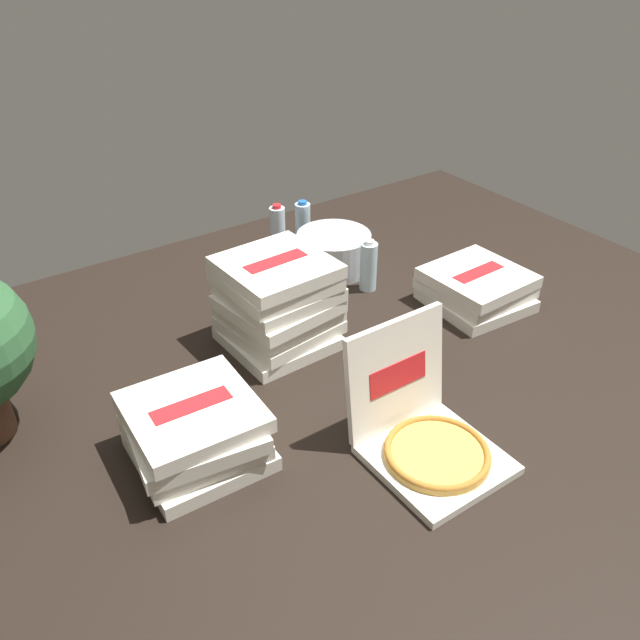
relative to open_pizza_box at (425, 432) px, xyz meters
name	(u,v)px	position (x,y,z in m)	size (l,w,h in m)	color
ground_plane	(340,369)	(0.04, 0.47, -0.08)	(3.20, 2.40, 0.02)	black
open_pizza_box	(425,432)	(0.00, 0.00, 0.00)	(0.34, 0.40, 0.37)	silver
pizza_stack_center_far	(278,303)	(-0.05, 0.71, 0.09)	(0.39, 0.39, 0.33)	silver
pizza_stack_right_far	(195,432)	(-0.54, 0.35, 0.02)	(0.39, 0.39, 0.19)	silver
pizza_stack_left_far	(476,288)	(0.72, 0.50, 0.00)	(0.36, 0.37, 0.14)	silver
ice_bucket	(334,251)	(0.44, 1.05, 0.01)	(0.31, 0.31, 0.16)	#B7BABF
water_bottle_0	(303,225)	(0.45, 1.31, 0.03)	(0.07, 0.07, 0.22)	silver
water_bottle_1	(278,229)	(0.33, 1.34, 0.03)	(0.07, 0.07, 0.22)	silver
water_bottle_2	(368,266)	(0.45, 0.83, 0.03)	(0.07, 0.07, 0.22)	silver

